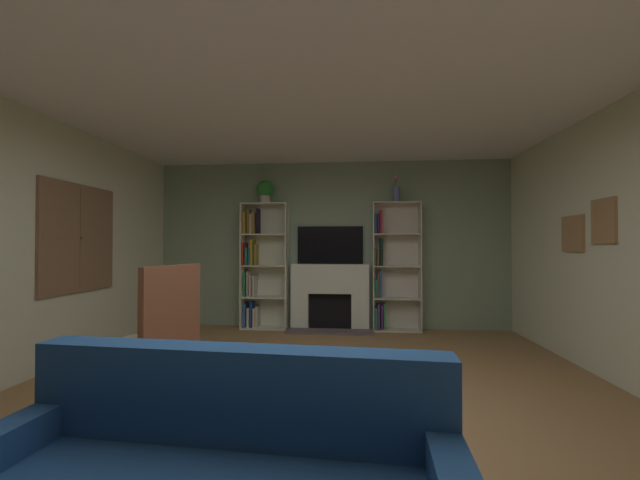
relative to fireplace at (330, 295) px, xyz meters
The scene contains 10 objects.
ground_plane 3.18m from the fireplace, 90.00° to the right, with size 7.77×7.77×0.00m, color olive.
wall_back_accent 0.82m from the fireplace, 90.00° to the left, with size 5.79×0.06×2.69m, color gray.
ceiling 3.81m from the fireplace, 90.00° to the right, with size 5.79×6.59×0.06m, color white.
fireplace is the anchor object (origin of this frame).
tv 0.80m from the fireplace, 90.00° to the left, with size 1.05×0.06×0.60m, color black.
bookshelf_left 1.23m from the fireplace, behind, with size 0.74×0.32×2.01m.
bookshelf_right 1.05m from the fireplace, ahead, with size 0.74×0.27×2.01m.
potted_plant 1.98m from the fireplace, behind, with size 0.27×0.27×0.37m.
vase_with_flowers 1.94m from the fireplace, ahead, with size 0.10×0.10×0.42m.
armchair 3.13m from the fireplace, 115.39° to the right, with size 0.78×0.79×1.16m.
Camera 1 is at (0.35, -2.71, 1.33)m, focal length 20.52 mm.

